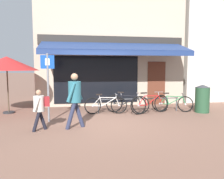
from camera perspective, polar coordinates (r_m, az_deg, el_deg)
name	(u,v)px	position (r m, az deg, el deg)	size (l,w,h in m)	color
ground_plane	(100,121)	(7.47, -3.10, -8.25)	(160.00, 160.00, 0.00)	brown
shop_front	(109,43)	(11.93, -0.92, 11.96)	(7.19, 4.56, 6.23)	tan
neighbour_building	(211,39)	(14.82, 24.48, 12.00)	(5.15, 4.00, 7.13)	beige
bike_rack_rail	(139,101)	(8.91, 7.00, -2.92)	(3.38, 0.04, 0.57)	#47494F
bicycle_silver	(106,105)	(8.57, -1.65, -4.03)	(1.69, 0.52, 0.79)	black
bicycle_black	(127,103)	(8.77, 3.92, -3.66)	(1.65, 0.91, 0.86)	black
bicycle_red	(150,104)	(8.82, 9.92, -3.67)	(1.78, 0.74, 0.86)	black
bicycle_green	(172,103)	(9.36, 15.48, -3.45)	(1.65, 0.61, 0.81)	black
pedestrian_adult	(75,95)	(6.54, -9.72, -1.46)	(0.58, 0.58, 1.65)	#282D47
pedestrian_child	(40,105)	(6.56, -18.27, -3.98)	(0.51, 0.53, 1.19)	black
litter_bin	(202,98)	(9.54, 22.51, -2.18)	(0.57, 0.57, 1.13)	#23472D
parking_sign	(48,80)	(7.49, -16.39, 2.38)	(0.44, 0.07, 2.27)	slate
cafe_parasol	(7,64)	(9.50, -25.81, 6.09)	(2.43, 2.43, 2.24)	#4C3D2D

